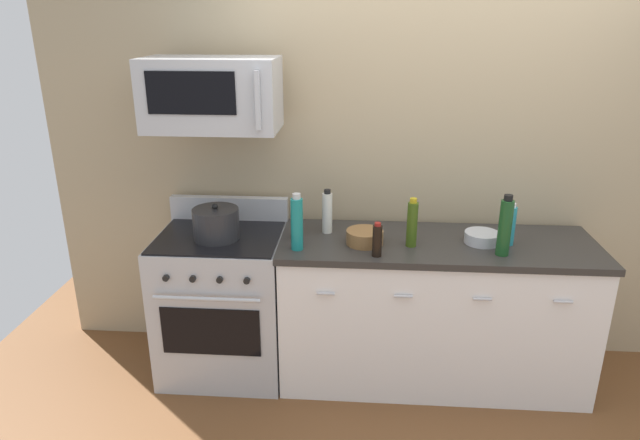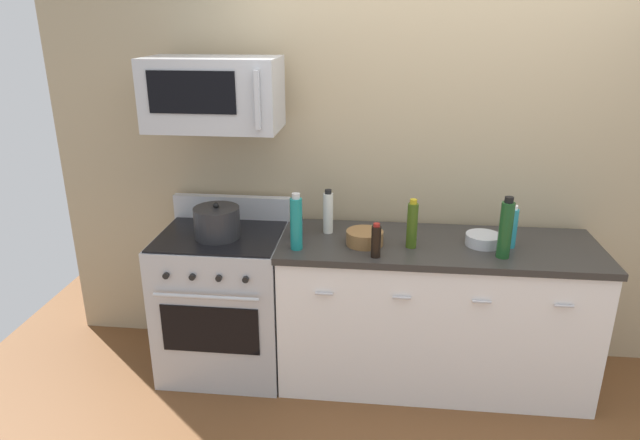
% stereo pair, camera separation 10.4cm
% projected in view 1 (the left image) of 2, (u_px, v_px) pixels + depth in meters
% --- Properties ---
extents(ground_plane, '(5.93, 5.93, 0.00)m').
position_uv_depth(ground_plane, '(428.00, 374.00, 3.60)').
color(ground_plane, brown).
extents(back_wall, '(4.94, 0.10, 2.70)m').
position_uv_depth(back_wall, '(435.00, 153.00, 3.52)').
color(back_wall, tan).
rests_on(back_wall, ground_plane).
extents(counter_unit, '(1.85, 0.66, 0.92)m').
position_uv_depth(counter_unit, '(433.00, 311.00, 3.44)').
color(counter_unit, white).
rests_on(counter_unit, ground_plane).
extents(range_oven, '(0.76, 0.69, 1.07)m').
position_uv_depth(range_oven, '(224.00, 302.00, 3.53)').
color(range_oven, '#B7BABF').
rests_on(range_oven, ground_plane).
extents(microwave, '(0.74, 0.44, 0.40)m').
position_uv_depth(microwave, '(212.00, 94.00, 3.13)').
color(microwave, '#B7BABF').
extents(bottle_wine_green, '(0.07, 0.07, 0.35)m').
position_uv_depth(bottle_wine_green, '(505.00, 227.00, 3.05)').
color(bottle_wine_green, '#19471E').
rests_on(bottle_wine_green, countertop_slab).
extents(bottle_olive_oil, '(0.06, 0.06, 0.29)m').
position_uv_depth(bottle_olive_oil, '(412.00, 224.00, 3.17)').
color(bottle_olive_oil, '#385114').
rests_on(bottle_olive_oil, countertop_slab).
extents(bottle_vinegar_white, '(0.06, 0.06, 0.27)m').
position_uv_depth(bottle_vinegar_white, '(327.00, 212.00, 3.38)').
color(bottle_vinegar_white, silver).
rests_on(bottle_vinegar_white, countertop_slab).
extents(bottle_soy_sauce_dark, '(0.05, 0.05, 0.19)m').
position_uv_depth(bottle_soy_sauce_dark, '(377.00, 240.00, 3.05)').
color(bottle_soy_sauce_dark, black).
rests_on(bottle_soy_sauce_dark, countertop_slab).
extents(bottle_dish_soap, '(0.06, 0.06, 0.25)m').
position_uv_depth(bottle_dish_soap, '(510.00, 225.00, 3.20)').
color(bottle_dish_soap, teal).
rests_on(bottle_dish_soap, countertop_slab).
extents(bottle_sparkling_teal, '(0.07, 0.07, 0.33)m').
position_uv_depth(bottle_sparkling_teal, '(297.00, 223.00, 3.12)').
color(bottle_sparkling_teal, '#197F7A').
rests_on(bottle_sparkling_teal, countertop_slab).
extents(bottle_soda_blue, '(0.07, 0.07, 0.24)m').
position_uv_depth(bottle_soda_blue, '(297.00, 220.00, 3.29)').
color(bottle_soda_blue, '#1E4CA5').
rests_on(bottle_soda_blue, countertop_slab).
extents(bowl_wooden_salad, '(0.21, 0.21, 0.08)m').
position_uv_depth(bowl_wooden_salad, '(365.00, 237.00, 3.24)').
color(bowl_wooden_salad, brown).
rests_on(bowl_wooden_salad, countertop_slab).
extents(bowl_steel_prep, '(0.20, 0.20, 0.06)m').
position_uv_depth(bowl_steel_prep, '(482.00, 237.00, 3.25)').
color(bowl_steel_prep, '#B2B5BA').
rests_on(bowl_steel_prep, countertop_slab).
extents(stockpot, '(0.27, 0.27, 0.22)m').
position_uv_depth(stockpot, '(216.00, 224.00, 3.29)').
color(stockpot, '#262628').
rests_on(stockpot, range_oven).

